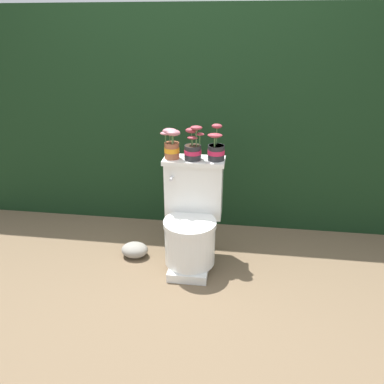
{
  "coord_description": "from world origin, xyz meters",
  "views": [
    {
      "loc": [
        0.39,
        -2.25,
        1.58
      ],
      "look_at": [
        0.07,
        0.07,
        0.56
      ],
      "focal_mm": 35.0,
      "sensor_mm": 36.0,
      "label": 1
    }
  ],
  "objects_px": {
    "potted_plant_middle": "(216,149)",
    "garden_stone": "(135,250)",
    "potted_plant_left": "(172,145)",
    "toilet": "(192,221)",
    "potted_plant_midleft": "(193,148)"
  },
  "relations": [
    {
      "from": "toilet",
      "to": "potted_plant_left",
      "type": "distance_m",
      "value": 0.55
    },
    {
      "from": "toilet",
      "to": "potted_plant_midleft",
      "type": "relative_size",
      "value": 3.18
    },
    {
      "from": "potted_plant_midleft",
      "to": "garden_stone",
      "type": "relative_size",
      "value": 1.19
    },
    {
      "from": "potted_plant_left",
      "to": "potted_plant_midleft",
      "type": "xyz_separation_m",
      "value": [
        0.15,
        -0.0,
        -0.02
      ]
    },
    {
      "from": "toilet",
      "to": "potted_plant_midleft",
      "type": "xyz_separation_m",
      "value": [
        -0.01,
        0.11,
        0.5
      ]
    },
    {
      "from": "garden_stone",
      "to": "potted_plant_left",
      "type": "bearing_deg",
      "value": 18.01
    },
    {
      "from": "potted_plant_left",
      "to": "potted_plant_midleft",
      "type": "bearing_deg",
      "value": -0.71
    },
    {
      "from": "potted_plant_midleft",
      "to": "potted_plant_middle",
      "type": "relative_size",
      "value": 0.99
    },
    {
      "from": "potted_plant_left",
      "to": "toilet",
      "type": "bearing_deg",
      "value": -35.87
    },
    {
      "from": "potted_plant_middle",
      "to": "garden_stone",
      "type": "xyz_separation_m",
      "value": [
        -0.58,
        -0.1,
        -0.79
      ]
    },
    {
      "from": "potted_plant_midleft",
      "to": "potted_plant_middle",
      "type": "bearing_deg",
      "value": 2.81
    },
    {
      "from": "potted_plant_middle",
      "to": "garden_stone",
      "type": "relative_size",
      "value": 1.21
    },
    {
      "from": "toilet",
      "to": "potted_plant_middle",
      "type": "bearing_deg",
      "value": 37.84
    },
    {
      "from": "toilet",
      "to": "potted_plant_middle",
      "type": "xyz_separation_m",
      "value": [
        0.15,
        0.12,
        0.5
      ]
    },
    {
      "from": "potted_plant_left",
      "to": "garden_stone",
      "type": "bearing_deg",
      "value": -161.99
    }
  ]
}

